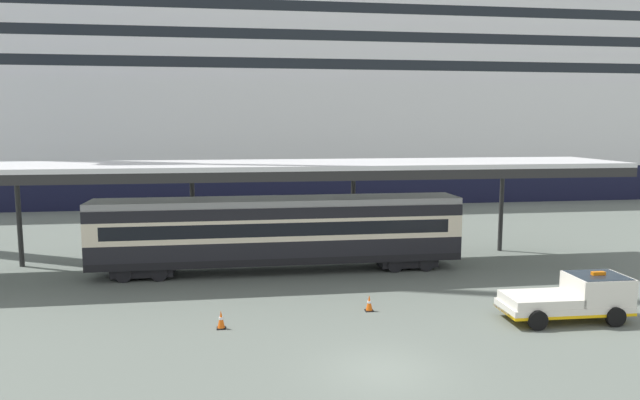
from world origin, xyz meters
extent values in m
plane|color=#5D655C|center=(0.00, 0.00, 0.00)|extent=(400.00, 400.00, 0.00)
cube|color=black|center=(-16.11, 50.45, 1.88)|extent=(157.91, 22.98, 3.75)
cube|color=silver|center=(-16.11, 50.45, 8.13)|extent=(157.91, 22.98, 8.76)
cube|color=silver|center=(-16.11, 50.45, 13.92)|extent=(145.27, 21.14, 2.82)
cube|color=black|center=(-16.11, 39.93, 14.06)|extent=(138.96, 0.12, 1.02)
cube|color=silver|center=(-16.11, 50.45, 16.74)|extent=(139.46, 20.29, 2.82)
cube|color=black|center=(-16.11, 40.35, 16.89)|extent=(133.40, 0.12, 1.02)
cube|color=silver|center=(-16.11, 50.45, 19.57)|extent=(133.65, 19.45, 2.82)
cube|color=black|center=(-16.11, 40.77, 19.71)|extent=(127.84, 0.12, 1.02)
cube|color=silver|center=(-2.44, 14.04, 5.90)|extent=(38.83, 6.43, 0.25)
cube|color=#242424|center=(-2.44, 10.93, 5.52)|extent=(38.83, 0.20, 0.50)
cylinder|color=#242424|center=(-17.00, 16.86, 2.89)|extent=(0.28, 0.28, 5.77)
cylinder|color=#242424|center=(-7.29, 16.86, 2.89)|extent=(0.28, 0.28, 5.77)
cylinder|color=#242424|center=(2.41, 16.86, 2.89)|extent=(0.28, 0.28, 5.77)
cylinder|color=#242424|center=(12.12, 16.86, 2.89)|extent=(0.28, 0.28, 5.77)
cube|color=black|center=(-2.44, 13.54, 0.85)|extent=(20.04, 2.80, 0.40)
cube|color=black|center=(-2.44, 13.54, 1.50)|extent=(20.04, 2.80, 0.90)
cube|color=beige|center=(-2.44, 13.54, 2.55)|extent=(20.04, 2.80, 1.20)
cube|color=black|center=(-2.44, 12.17, 2.60)|extent=(18.44, 0.08, 0.72)
cube|color=black|center=(-2.44, 13.54, 3.45)|extent=(20.04, 2.80, 0.60)
cube|color=#959595|center=(-2.44, 13.54, 3.93)|extent=(20.04, 2.69, 0.36)
cube|color=black|center=(-9.65, 13.54, 0.45)|extent=(3.20, 2.35, 0.50)
cylinder|color=black|center=(-10.55, 12.37, 0.42)|extent=(0.84, 0.12, 0.84)
cylinder|color=black|center=(-8.75, 12.37, 0.42)|extent=(0.84, 0.12, 0.84)
cube|color=black|center=(4.78, 13.54, 0.45)|extent=(3.20, 2.35, 0.50)
cylinder|color=black|center=(3.88, 12.37, 0.42)|extent=(0.84, 0.12, 0.84)
cylinder|color=black|center=(5.68, 12.37, 0.42)|extent=(0.84, 0.12, 0.84)
cube|color=silver|center=(8.70, 3.78, 0.58)|extent=(5.24, 2.12, 0.36)
cube|color=#F2B20C|center=(8.70, 3.78, 0.45)|extent=(5.24, 2.14, 0.12)
cube|color=silver|center=(10.16, 3.75, 1.31)|extent=(2.33, 1.97, 1.10)
cube|color=#19232D|center=(10.16, 3.75, 1.66)|extent=(2.12, 1.89, 0.44)
cube|color=orange|center=(10.16, 3.75, 1.94)|extent=(0.56, 0.21, 0.16)
cube|color=silver|center=(7.66, 3.81, 0.94)|extent=(2.95, 1.99, 0.36)
cylinder|color=black|center=(10.39, 4.75, 0.40)|extent=(0.81, 0.27, 0.80)
cylinder|color=black|center=(10.34, 2.75, 0.40)|extent=(0.81, 0.27, 0.80)
cylinder|color=black|center=(7.06, 4.82, 0.40)|extent=(0.81, 0.27, 0.80)
cylinder|color=black|center=(7.02, 2.82, 0.40)|extent=(0.81, 0.27, 0.80)
cube|color=black|center=(0.95, 6.11, 0.02)|extent=(0.36, 0.36, 0.04)
cone|color=#EA590F|center=(0.95, 6.11, 0.37)|extent=(0.30, 0.30, 0.66)
cylinder|color=white|center=(0.95, 6.11, 0.41)|extent=(0.17, 0.17, 0.09)
cube|color=black|center=(-5.41, 4.81, 0.02)|extent=(0.36, 0.36, 0.04)
cone|color=#EA590F|center=(-5.41, 4.81, 0.39)|extent=(0.30, 0.30, 0.70)
cylinder|color=white|center=(-5.41, 4.81, 0.43)|extent=(0.17, 0.17, 0.10)
camera|label=1|loc=(-4.72, -17.79, 8.10)|focal=32.46mm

